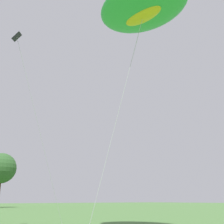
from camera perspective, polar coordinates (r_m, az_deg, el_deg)
The scene contains 3 objects.
big_show_kite at distance 18.18m, azimuth 6.86°, elevation 20.52°, with size 5.41×12.28×13.40m.
small_kite_diamond_red at distance 18.49m, azimuth -18.19°, elevation 11.78°, with size 4.25×0.87×11.50m.
tree_oak_right at distance 68.45m, azimuth -21.67°, elevation -10.63°, with size 6.70×6.70×11.71m.
Camera 1 is at (-7.22, 1.84, 1.55)m, focal length 44.93 mm.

